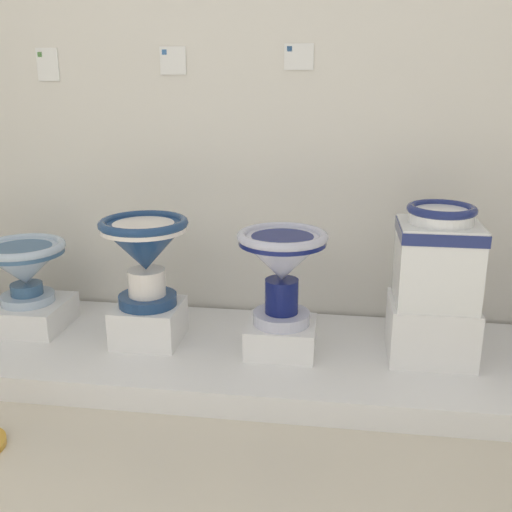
% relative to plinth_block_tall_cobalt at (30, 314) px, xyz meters
% --- Properties ---
extents(wall_back, '(4.16, 0.06, 2.90)m').
position_rel_plinth_block_tall_cobalt_xyz_m(wall_back, '(1.30, 0.42, 1.27)').
color(wall_back, silver).
rests_on(wall_back, ground_plane).
extents(display_platform, '(3.31, 0.88, 0.11)m').
position_rel_plinth_block_tall_cobalt_xyz_m(display_platform, '(1.30, -0.07, -0.12)').
color(display_platform, white).
rests_on(display_platform, ground_plane).
extents(plinth_block_tall_cobalt, '(0.37, 0.35, 0.13)m').
position_rel_plinth_block_tall_cobalt_xyz_m(plinth_block_tall_cobalt, '(0.00, 0.00, 0.00)').
color(plinth_block_tall_cobalt, white).
rests_on(plinth_block_tall_cobalt, display_platform).
extents(antique_toilet_tall_cobalt, '(0.41, 0.41, 0.30)m').
position_rel_plinth_block_tall_cobalt_xyz_m(antique_toilet_tall_cobalt, '(-0.00, -0.00, 0.27)').
color(antique_toilet_tall_cobalt, '#AEC4DD').
rests_on(antique_toilet_tall_cobalt, plinth_block_tall_cobalt).
extents(plinth_block_pale_glazed, '(0.30, 0.30, 0.18)m').
position_rel_plinth_block_tall_cobalt_xyz_m(plinth_block_pale_glazed, '(0.64, -0.07, 0.02)').
color(plinth_block_pale_glazed, white).
rests_on(plinth_block_pale_glazed, display_platform).
extents(antique_toilet_pale_glazed, '(0.41, 0.41, 0.41)m').
position_rel_plinth_block_tall_cobalt_xyz_m(antique_toilet_pale_glazed, '(0.64, -0.07, 0.39)').
color(antique_toilet_pale_glazed, navy).
rests_on(antique_toilet_pale_glazed, plinth_block_pale_glazed).
extents(plinth_block_slender_white, '(0.31, 0.29, 0.14)m').
position_rel_plinth_block_tall_cobalt_xyz_m(plinth_block_slender_white, '(1.28, -0.10, 0.00)').
color(plinth_block_slender_white, white).
rests_on(plinth_block_slender_white, display_platform).
extents(antique_toilet_slender_white, '(0.40, 0.40, 0.43)m').
position_rel_plinth_block_tall_cobalt_xyz_m(antique_toilet_slender_white, '(1.28, -0.10, 0.37)').
color(antique_toilet_slender_white, silver).
rests_on(antique_toilet_slender_white, plinth_block_slender_white).
extents(plinth_block_broad_patterned, '(0.37, 0.33, 0.26)m').
position_rel_plinth_block_tall_cobalt_xyz_m(plinth_block_broad_patterned, '(1.94, -0.05, 0.06)').
color(plinth_block_broad_patterned, white).
rests_on(plinth_block_broad_patterned, display_platform).
extents(antique_toilet_broad_patterned, '(0.34, 0.33, 0.43)m').
position_rel_plinth_block_tall_cobalt_xyz_m(antique_toilet_broad_patterned, '(1.94, -0.05, 0.42)').
color(antique_toilet_broad_patterned, white).
rests_on(antique_toilet_broad_patterned, plinth_block_broad_patterned).
extents(info_placard_first, '(0.11, 0.01, 0.16)m').
position_rel_plinth_block_tall_cobalt_xyz_m(info_placard_first, '(0.03, 0.38, 1.20)').
color(info_placard_first, white).
extents(info_placard_second, '(0.13, 0.01, 0.13)m').
position_rel_plinth_block_tall_cobalt_xyz_m(info_placard_second, '(0.68, 0.38, 1.21)').
color(info_placard_second, white).
extents(info_placard_third, '(0.14, 0.01, 0.12)m').
position_rel_plinth_block_tall_cobalt_xyz_m(info_placard_third, '(1.29, 0.38, 1.23)').
color(info_placard_third, white).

